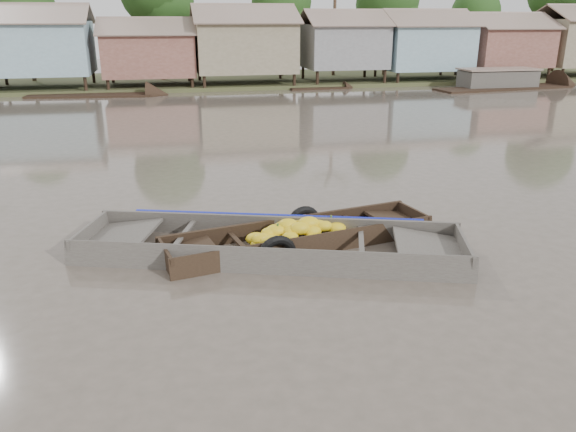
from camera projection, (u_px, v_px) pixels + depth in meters
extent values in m
plane|color=#50483D|center=(329.00, 259.00, 11.11)|extent=(120.00, 120.00, 0.00)
cube|color=#384723|center=(205.00, 82.00, 41.51)|extent=(120.00, 12.00, 0.50)
cube|color=#7FA1AF|center=(39.00, 48.00, 35.30)|extent=(6.20, 5.20, 3.20)
cube|color=brown|center=(30.00, 13.00, 33.32)|extent=(6.60, 3.02, 1.28)
cube|color=brown|center=(39.00, 13.00, 35.91)|extent=(6.60, 3.02, 1.28)
cube|color=brown|center=(149.00, 55.00, 36.80)|extent=(5.80, 4.60, 2.70)
cube|color=brown|center=(146.00, 26.00, 35.05)|extent=(6.20, 2.67, 1.14)
cube|color=brown|center=(147.00, 26.00, 37.34)|extent=(6.20, 2.67, 1.14)
cube|color=#7D7156|center=(244.00, 47.00, 37.90)|extent=(6.50, 5.30, 3.30)
cube|color=brown|center=(246.00, 13.00, 35.88)|extent=(6.90, 3.08, 1.31)
cube|color=brown|center=(241.00, 14.00, 38.51)|extent=(6.90, 3.08, 1.31)
cube|color=slate|center=(343.00, 46.00, 39.30)|extent=(5.40, 4.70, 2.90)
cube|color=brown|center=(350.00, 18.00, 37.50)|extent=(5.80, 2.73, 1.17)
cube|color=brown|center=(339.00, 18.00, 39.84)|extent=(5.80, 2.73, 1.17)
cube|color=#7FA1AF|center=(423.00, 47.00, 40.53)|extent=(6.00, 5.00, 3.10)
cube|color=brown|center=(433.00, 18.00, 38.61)|extent=(6.40, 2.90, 1.24)
cube|color=brown|center=(417.00, 18.00, 41.10)|extent=(6.40, 2.90, 1.24)
cube|color=brown|center=(504.00, 47.00, 41.83)|extent=(5.70, 4.90, 2.80)
cube|color=brown|center=(517.00, 21.00, 40.00)|extent=(6.10, 2.85, 1.21)
cube|color=brown|center=(497.00, 20.00, 42.43)|extent=(6.10, 2.85, 1.21)
cube|color=brown|center=(573.00, 13.00, 43.59)|extent=(6.70, 2.96, 1.26)
cylinder|color=#473323|center=(30.00, 49.00, 39.23)|extent=(0.28, 0.28, 4.90)
sphere|color=#113714|center=(24.00, 6.00, 38.29)|extent=(4.20, 4.20, 4.20)
cylinder|color=#473323|center=(160.00, 38.00, 39.86)|extent=(0.28, 0.28, 6.30)
cylinder|color=#473323|center=(282.00, 44.00, 42.75)|extent=(0.28, 0.28, 5.25)
sphere|color=#113714|center=(281.00, 2.00, 41.74)|extent=(4.50, 4.50, 4.50)
cylinder|color=#473323|center=(385.00, 41.00, 43.35)|extent=(0.28, 0.28, 5.60)
cylinder|color=#473323|center=(472.00, 46.00, 46.04)|extent=(0.28, 0.28, 4.55)
sphere|color=#113714|center=(476.00, 13.00, 45.17)|extent=(3.90, 3.90, 3.90)
cylinder|color=#473323|center=(557.00, 33.00, 46.16)|extent=(0.28, 0.28, 6.65)
cylinder|color=#473323|center=(334.00, 25.00, 42.62)|extent=(0.24, 0.24, 8.00)
cube|color=black|center=(300.00, 248.00, 11.86)|extent=(5.78, 2.21, 0.08)
cube|color=black|center=(289.00, 228.00, 12.31)|extent=(5.72, 1.32, 0.54)
cube|color=black|center=(313.00, 248.00, 11.25)|extent=(5.72, 1.32, 0.54)
cube|color=black|center=(413.00, 219.00, 12.86)|extent=(0.31, 1.25, 0.51)
cube|color=black|center=(395.00, 219.00, 12.65)|extent=(1.19, 1.26, 0.20)
cube|color=black|center=(166.00, 260.00, 10.70)|extent=(0.31, 1.25, 0.51)
cube|color=black|center=(191.00, 253.00, 10.87)|extent=(1.19, 1.26, 0.20)
cube|color=black|center=(239.00, 243.00, 11.23)|extent=(0.34, 1.21, 0.05)
cube|color=black|center=(357.00, 224.00, 12.26)|extent=(0.34, 1.21, 0.05)
ellipsoid|color=yellow|center=(312.00, 240.00, 11.50)|extent=(0.42, 0.33, 0.23)
ellipsoid|color=yellow|center=(322.00, 225.00, 12.25)|extent=(0.45, 0.35, 0.25)
ellipsoid|color=yellow|center=(288.00, 225.00, 11.62)|extent=(0.49, 0.39, 0.27)
ellipsoid|color=yellow|center=(275.00, 241.00, 11.31)|extent=(0.46, 0.36, 0.25)
ellipsoid|color=yellow|center=(292.00, 231.00, 11.56)|extent=(0.48, 0.38, 0.27)
ellipsoid|color=yellow|center=(259.00, 245.00, 11.37)|extent=(0.40, 0.32, 0.22)
ellipsoid|color=yellow|center=(330.00, 223.00, 12.24)|extent=(0.51, 0.40, 0.28)
ellipsoid|color=yellow|center=(274.00, 246.00, 11.23)|extent=(0.51, 0.40, 0.28)
ellipsoid|color=yellow|center=(350.00, 235.00, 11.84)|extent=(0.43, 0.34, 0.24)
ellipsoid|color=yellow|center=(256.00, 239.00, 11.51)|extent=(0.48, 0.37, 0.26)
ellipsoid|color=yellow|center=(299.00, 229.00, 11.52)|extent=(0.49, 0.39, 0.27)
ellipsoid|color=yellow|center=(306.00, 226.00, 12.20)|extent=(0.43, 0.34, 0.24)
ellipsoid|color=yellow|center=(312.00, 232.00, 11.63)|extent=(0.45, 0.36, 0.25)
ellipsoid|color=yellow|center=(336.00, 228.00, 11.90)|extent=(0.48, 0.38, 0.26)
ellipsoid|color=yellow|center=(289.00, 228.00, 11.83)|extent=(0.46, 0.36, 0.25)
ellipsoid|color=yellow|center=(288.00, 229.00, 11.74)|extent=(0.46, 0.36, 0.25)
ellipsoid|color=yellow|center=(276.00, 231.00, 11.56)|extent=(0.52, 0.41, 0.29)
ellipsoid|color=yellow|center=(318.00, 226.00, 11.80)|extent=(0.48, 0.37, 0.26)
ellipsoid|color=yellow|center=(296.00, 227.00, 11.80)|extent=(0.49, 0.39, 0.27)
ellipsoid|color=yellow|center=(305.00, 226.00, 12.15)|extent=(0.45, 0.35, 0.25)
ellipsoid|color=yellow|center=(324.00, 226.00, 11.74)|extent=(0.41, 0.32, 0.22)
ellipsoid|color=yellow|center=(282.00, 227.00, 11.87)|extent=(0.41, 0.32, 0.23)
ellipsoid|color=yellow|center=(276.00, 246.00, 11.25)|extent=(0.50, 0.40, 0.28)
ellipsoid|color=yellow|center=(270.00, 242.00, 11.29)|extent=(0.52, 0.41, 0.29)
ellipsoid|color=yellow|center=(263.00, 240.00, 11.39)|extent=(0.52, 0.41, 0.29)
ellipsoid|color=yellow|center=(266.00, 250.00, 11.15)|extent=(0.41, 0.33, 0.23)
ellipsoid|color=yellow|center=(289.00, 228.00, 11.90)|extent=(0.42, 0.33, 0.23)
ellipsoid|color=yellow|center=(270.00, 233.00, 11.53)|extent=(0.45, 0.35, 0.24)
ellipsoid|color=yellow|center=(290.00, 237.00, 11.35)|extent=(0.40, 0.31, 0.22)
ellipsoid|color=yellow|center=(308.00, 223.00, 11.71)|extent=(0.53, 0.42, 0.29)
cylinder|color=#3F6626|center=(278.00, 228.00, 11.49)|extent=(0.04, 0.04, 0.19)
cylinder|color=#3F6626|center=(309.00, 223.00, 11.76)|extent=(0.04, 0.04, 0.19)
cylinder|color=#3F6626|center=(331.00, 219.00, 11.96)|extent=(0.04, 0.04, 0.19)
torus|color=black|center=(304.00, 223.00, 12.54)|extent=(0.83, 0.34, 0.81)
torus|color=black|center=(277.00, 255.00, 10.86)|extent=(0.83, 0.34, 0.81)
cube|color=#413B37|center=(271.00, 257.00, 11.38)|extent=(7.71, 3.90, 0.08)
cube|color=#413B37|center=(276.00, 229.00, 12.16)|extent=(7.41, 2.56, 0.62)
cube|color=#413B37|center=(264.00, 264.00, 10.42)|extent=(7.41, 2.56, 0.62)
cube|color=#413B37|center=(463.00, 253.00, 10.92)|extent=(0.64, 1.81, 0.59)
cube|color=#413B37|center=(429.00, 248.00, 10.96)|extent=(1.75, 1.96, 0.24)
cube|color=#413B37|center=(90.00, 238.00, 11.66)|extent=(0.64, 1.81, 0.59)
cube|color=#413B37|center=(120.00, 236.00, 11.57)|extent=(1.75, 1.96, 0.24)
cube|color=#413B37|center=(183.00, 236.00, 11.42)|extent=(0.66, 1.76, 0.05)
cube|color=#413B37|center=(361.00, 243.00, 11.07)|extent=(0.66, 1.76, 0.05)
cube|color=#665E54|center=(271.00, 255.00, 11.36)|extent=(5.94, 3.19, 0.02)
cube|color=#0F1A9C|center=(277.00, 217.00, 12.14)|extent=(5.98, 2.03, 0.15)
torus|color=olive|center=(335.00, 263.00, 10.94)|extent=(0.43, 0.43, 0.06)
torus|color=olive|center=(335.00, 261.00, 10.93)|extent=(0.35, 0.35, 0.06)
cube|color=black|center=(319.00, 90.00, 37.38)|extent=(3.93, 1.01, 0.35)
cube|color=black|center=(503.00, 90.00, 37.48)|extent=(9.93, 3.40, 0.35)
cube|color=black|center=(90.00, 97.00, 33.91)|extent=(7.49, 2.41, 0.35)
cube|color=black|center=(498.00, 80.00, 37.73)|extent=(5.00, 2.00, 1.20)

